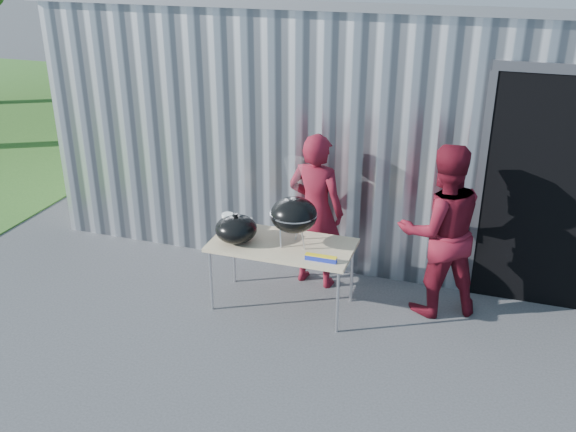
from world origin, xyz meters
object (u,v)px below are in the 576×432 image
(kettle_grill, at_px, (294,209))
(person_cook, at_px, (316,211))
(folding_table, at_px, (282,247))
(person_bystander, at_px, (441,231))

(kettle_grill, bearing_deg, person_cook, 84.44)
(folding_table, distance_m, person_bystander, 1.65)
(kettle_grill, bearing_deg, person_bystander, 17.44)
(person_cook, height_order, person_bystander, person_bystander)
(person_bystander, bearing_deg, folding_table, -9.32)
(person_cook, bearing_deg, folding_table, 81.09)
(folding_table, relative_size, kettle_grill, 1.58)
(folding_table, relative_size, person_bystander, 0.81)
(kettle_grill, xyz_separation_m, person_cook, (0.06, 0.62, -0.27))
(person_cook, bearing_deg, kettle_grill, 92.66)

